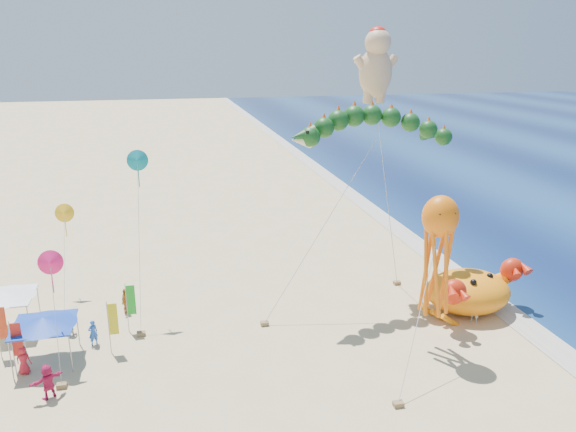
{
  "coord_description": "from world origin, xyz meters",
  "views": [
    {
      "loc": [
        -9.53,
        -31.03,
        16.81
      ],
      "look_at": [
        -2.0,
        2.0,
        6.5
      ],
      "focal_mm": 35.0,
      "sensor_mm": 36.0,
      "label": 1
    }
  ],
  "objects_px": {
    "octopus_kite": "(438,246)",
    "canopy_blue": "(43,321)",
    "dragon_kite": "(374,132)",
    "cherub_kite": "(376,64)",
    "crab_inflatable": "(469,290)",
    "canopy_white": "(4,294)"
  },
  "relations": [
    {
      "from": "canopy_blue",
      "to": "canopy_white",
      "type": "bearing_deg",
      "value": 124.57
    },
    {
      "from": "dragon_kite",
      "to": "canopy_white",
      "type": "distance_m",
      "value": 24.84
    },
    {
      "from": "dragon_kite",
      "to": "cherub_kite",
      "type": "xyz_separation_m",
      "value": [
        1.11,
        2.88,
        4.14
      ]
    },
    {
      "from": "crab_inflatable",
      "to": "octopus_kite",
      "type": "relative_size",
      "value": 0.83
    },
    {
      "from": "octopus_kite",
      "to": "canopy_white",
      "type": "relative_size",
      "value": 2.54
    },
    {
      "from": "cherub_kite",
      "to": "crab_inflatable",
      "type": "bearing_deg",
      "value": -53.9
    },
    {
      "from": "octopus_kite",
      "to": "canopy_blue",
      "type": "height_order",
      "value": "octopus_kite"
    },
    {
      "from": "dragon_kite",
      "to": "cherub_kite",
      "type": "relative_size",
      "value": 0.76
    },
    {
      "from": "dragon_kite",
      "to": "cherub_kite",
      "type": "distance_m",
      "value": 5.17
    },
    {
      "from": "crab_inflatable",
      "to": "canopy_white",
      "type": "distance_m",
      "value": 29.14
    },
    {
      "from": "octopus_kite",
      "to": "canopy_white",
      "type": "height_order",
      "value": "octopus_kite"
    },
    {
      "from": "cherub_kite",
      "to": "octopus_kite",
      "type": "xyz_separation_m",
      "value": [
        0.09,
        -10.12,
        -9.41
      ]
    },
    {
      "from": "crab_inflatable",
      "to": "octopus_kite",
      "type": "bearing_deg",
      "value": -140.36
    },
    {
      "from": "dragon_kite",
      "to": "canopy_blue",
      "type": "distance_m",
      "value": 22.46
    },
    {
      "from": "octopus_kite",
      "to": "dragon_kite",
      "type": "bearing_deg",
      "value": 99.42
    },
    {
      "from": "crab_inflatable",
      "to": "canopy_white",
      "type": "height_order",
      "value": "crab_inflatable"
    },
    {
      "from": "octopus_kite",
      "to": "canopy_blue",
      "type": "bearing_deg",
      "value": 171.14
    },
    {
      "from": "dragon_kite",
      "to": "canopy_blue",
      "type": "bearing_deg",
      "value": -169.03
    },
    {
      "from": "cherub_kite",
      "to": "canopy_white",
      "type": "height_order",
      "value": "cherub_kite"
    },
    {
      "from": "cherub_kite",
      "to": "canopy_blue",
      "type": "bearing_deg",
      "value": -162.3
    },
    {
      "from": "crab_inflatable",
      "to": "cherub_kite",
      "type": "xyz_separation_m",
      "value": [
        -4.64,
        6.36,
        14.19
      ]
    },
    {
      "from": "octopus_kite",
      "to": "canopy_white",
      "type": "xyz_separation_m",
      "value": [
        -24.32,
        7.61,
        -3.8
      ]
    }
  ]
}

